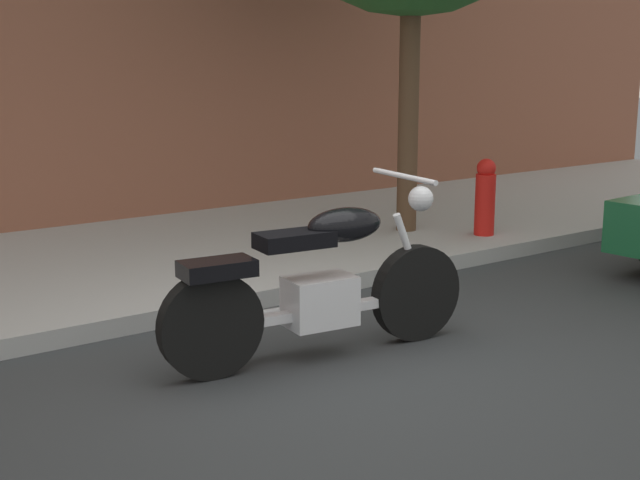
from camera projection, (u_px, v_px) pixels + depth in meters
ground_plane at (353, 374)px, 5.33m from camera, size 60.00×60.00×0.00m
sidewalk at (136, 263)px, 7.85m from camera, size 19.78×3.39×0.14m
motorcycle at (319, 286)px, 5.53m from camera, size 2.15×0.70×1.16m
fire_hydrant at (485, 204)px, 8.64m from camera, size 0.20×0.20×0.91m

